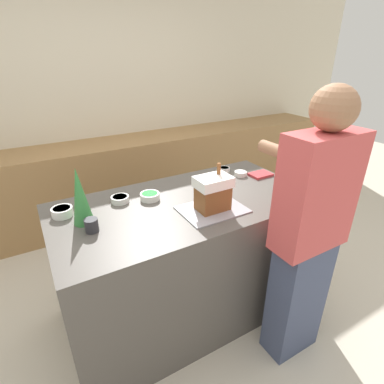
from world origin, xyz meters
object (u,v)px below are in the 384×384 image
(candy_bowl_near_tray_right, at_px, (120,199))
(mug, at_px, (91,225))
(baking_tray, at_px, (212,209))
(candy_bowl_far_left, at_px, (150,196))
(person, at_px, (308,236))
(candy_bowl_front_corner, at_px, (240,173))
(candy_bowl_behind_tray, at_px, (224,169))
(candy_bowl_near_tray_left, at_px, (209,179))
(decorative_tree, at_px, (80,196))
(candy_bowl_beside_tree, at_px, (62,211))
(cookbook, at_px, (261,175))
(gingerbread_house, at_px, (213,192))

(candy_bowl_near_tray_right, relative_size, mug, 1.52)
(baking_tray, relative_size, candy_bowl_far_left, 3.09)
(candy_bowl_near_tray_right, bearing_deg, person, -46.11)
(candy_bowl_front_corner, relative_size, mug, 1.26)
(candy_bowl_behind_tray, relative_size, mug, 1.17)
(candy_bowl_near_tray_right, bearing_deg, candy_bowl_near_tray_left, -0.73)
(candy_bowl_near_tray_left, bearing_deg, decorative_tree, -171.52)
(candy_bowl_beside_tree, distance_m, candy_bowl_near_tray_right, 0.36)
(candy_bowl_far_left, xyz_separation_m, cookbook, (0.94, -0.05, -0.02))
(cookbook, relative_size, person, 0.10)
(gingerbread_house, xyz_separation_m, decorative_tree, (-0.74, 0.25, 0.05))
(candy_bowl_near_tray_right, xyz_separation_m, cookbook, (1.13, -0.11, -0.01))
(baking_tray, xyz_separation_m, candy_bowl_far_left, (-0.29, 0.34, 0.02))
(candy_bowl_beside_tree, bearing_deg, decorative_tree, -56.66)
(cookbook, bearing_deg, candy_bowl_front_corner, 150.76)
(candy_bowl_behind_tray, distance_m, candy_bowl_far_left, 0.76)
(baking_tray, xyz_separation_m, candy_bowl_beside_tree, (-0.84, 0.40, 0.03))
(candy_bowl_beside_tree, height_order, candy_bowl_near_tray_right, candy_bowl_beside_tree)
(mug, bearing_deg, candy_bowl_near_tray_left, 15.57)
(gingerbread_house, height_order, candy_bowl_near_tray_left, gingerbread_house)
(gingerbread_house, relative_size, cookbook, 1.66)
(gingerbread_house, height_order, person, person)
(baking_tray, bearing_deg, candy_bowl_far_left, 130.14)
(candy_bowl_front_corner, bearing_deg, decorative_tree, -174.61)
(candy_bowl_near_tray_left, relative_size, cookbook, 0.52)
(person, bearing_deg, candy_bowl_near_tray_right, 133.89)
(decorative_tree, height_order, candy_bowl_near_tray_right, decorative_tree)
(candy_bowl_behind_tray, height_order, candy_bowl_near_tray_right, candy_bowl_near_tray_right)
(baking_tray, bearing_deg, candy_bowl_beside_tree, 154.67)
(candy_bowl_beside_tree, height_order, person, person)
(gingerbread_house, xyz_separation_m, candy_bowl_far_left, (-0.29, 0.34, -0.10))
(candy_bowl_behind_tray, bearing_deg, decorative_tree, -167.72)
(person, bearing_deg, candy_bowl_far_left, 128.72)
(candy_bowl_beside_tree, relative_size, candy_bowl_near_tray_right, 1.06)
(gingerbread_house, relative_size, candy_bowl_near_tray_right, 2.44)
(gingerbread_house, xyz_separation_m, candy_bowl_near_tray_right, (-0.47, 0.40, -0.10))
(mug, bearing_deg, gingerbread_house, -10.09)
(candy_bowl_front_corner, height_order, mug, mug)
(candy_bowl_near_tray_left, xyz_separation_m, mug, (-0.95, -0.26, 0.02))
(baking_tray, distance_m, candy_bowl_front_corner, 0.63)
(baking_tray, xyz_separation_m, candy_bowl_near_tray_left, (0.22, 0.39, 0.02))
(candy_bowl_front_corner, xyz_separation_m, person, (-0.16, -0.83, -0.07))
(baking_tray, xyz_separation_m, decorative_tree, (-0.74, 0.25, 0.17))
(decorative_tree, bearing_deg, person, -32.95)
(candy_bowl_behind_tray, bearing_deg, baking_tray, -131.85)
(candy_bowl_near_tray_right, relative_size, person, 0.07)
(candy_bowl_beside_tree, xyz_separation_m, candy_bowl_far_left, (0.55, -0.06, -0.01))
(candy_bowl_beside_tree, height_order, cookbook, candy_bowl_beside_tree)
(candy_bowl_front_corner, distance_m, cookbook, 0.16)
(candy_bowl_front_corner, xyz_separation_m, candy_bowl_far_left, (-0.80, -0.03, 0.00))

